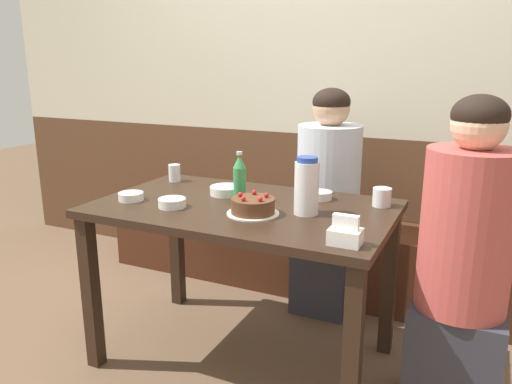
# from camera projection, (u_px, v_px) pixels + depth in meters

# --- Properties ---
(ground_plane) EXTENTS (12.00, 12.00, 0.00)m
(ground_plane) POSITION_uv_depth(u_px,v_px,m) (244.00, 356.00, 2.34)
(ground_plane) COLOR brown
(back_wall) EXTENTS (4.80, 0.04, 2.50)m
(back_wall) POSITION_uv_depth(u_px,v_px,m) (322.00, 77.00, 2.94)
(back_wall) COLOR brown
(back_wall) RESTS_ON ground_plane
(bench_seat) EXTENTS (2.56, 0.38, 0.44)m
(bench_seat) POSITION_uv_depth(u_px,v_px,m) (305.00, 253.00, 3.01)
(bench_seat) COLOR #472314
(bench_seat) RESTS_ON ground_plane
(dining_table) EXTENTS (1.27, 0.77, 0.74)m
(dining_table) POSITION_uv_depth(u_px,v_px,m) (243.00, 227.00, 2.18)
(dining_table) COLOR black
(dining_table) RESTS_ON ground_plane
(birthday_cake) EXTENTS (0.21, 0.21, 0.09)m
(birthday_cake) POSITION_uv_depth(u_px,v_px,m) (253.00, 206.00, 2.01)
(birthday_cake) COLOR white
(birthday_cake) RESTS_ON dining_table
(water_pitcher) EXTENTS (0.10, 0.10, 0.24)m
(water_pitcher) POSITION_uv_depth(u_px,v_px,m) (307.00, 186.00, 2.00)
(water_pitcher) COLOR white
(water_pitcher) RESTS_ON dining_table
(soju_bottle) EXTENTS (0.06, 0.06, 0.22)m
(soju_bottle) POSITION_uv_depth(u_px,v_px,m) (240.00, 178.00, 2.19)
(soju_bottle) COLOR #388E4C
(soju_bottle) RESTS_ON dining_table
(napkin_holder) EXTENTS (0.11, 0.08, 0.11)m
(napkin_holder) POSITION_uv_depth(u_px,v_px,m) (345.00, 234.00, 1.68)
(napkin_holder) COLOR white
(napkin_holder) RESTS_ON dining_table
(bowl_soup_white) EXTENTS (0.10, 0.10, 0.04)m
(bowl_soup_white) POSITION_uv_depth(u_px,v_px,m) (320.00, 195.00, 2.24)
(bowl_soup_white) COLOR white
(bowl_soup_white) RESTS_ON dining_table
(bowl_rice_small) EXTENTS (0.15, 0.15, 0.04)m
(bowl_rice_small) POSITION_uv_depth(u_px,v_px,m) (226.00, 190.00, 2.31)
(bowl_rice_small) COLOR white
(bowl_rice_small) RESTS_ON dining_table
(bowl_side_dish) EXTENTS (0.12, 0.12, 0.04)m
(bowl_side_dish) POSITION_uv_depth(u_px,v_px,m) (172.00, 203.00, 2.11)
(bowl_side_dish) COLOR white
(bowl_side_dish) RESTS_ON dining_table
(bowl_sauce_shallow) EXTENTS (0.11, 0.11, 0.04)m
(bowl_sauce_shallow) POSITION_uv_depth(u_px,v_px,m) (131.00, 196.00, 2.22)
(bowl_sauce_shallow) COLOR white
(bowl_sauce_shallow) RESTS_ON dining_table
(glass_water_tall) EXTENTS (0.06, 0.06, 0.09)m
(glass_water_tall) POSITION_uv_depth(u_px,v_px,m) (175.00, 173.00, 2.56)
(glass_water_tall) COLOR silver
(glass_water_tall) RESTS_ON dining_table
(glass_tumbler_short) EXTENTS (0.08, 0.08, 0.08)m
(glass_tumbler_short) POSITION_uv_depth(u_px,v_px,m) (382.00, 197.00, 2.12)
(glass_tumbler_short) COLOR silver
(glass_tumbler_short) RESTS_ON dining_table
(person_teal_shirt) EXTENTS (0.34, 0.33, 1.24)m
(person_teal_shirt) POSITION_uv_depth(u_px,v_px,m) (462.00, 272.00, 1.84)
(person_teal_shirt) COLOR #33333D
(person_teal_shirt) RESTS_ON ground_plane
(person_pale_blue_shirt) EXTENTS (0.33, 0.34, 1.21)m
(person_pale_blue_shirt) POSITION_uv_depth(u_px,v_px,m) (327.00, 207.00, 2.68)
(person_pale_blue_shirt) COLOR #33333D
(person_pale_blue_shirt) RESTS_ON ground_plane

